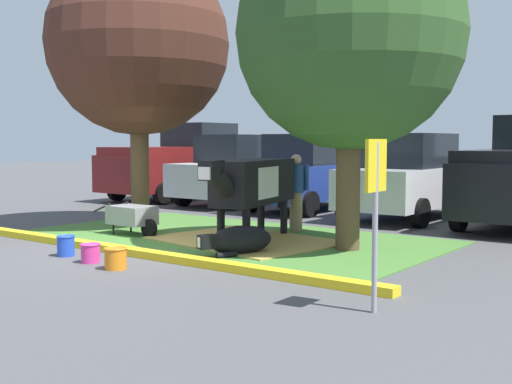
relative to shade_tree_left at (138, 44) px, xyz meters
The scene contains 18 objects.
ground_plane 4.80m from the shade_tree_left, 41.69° to the right, with size 80.00×80.00×0.00m, color #4C4C4F.
grass_island 4.60m from the shade_tree_left, ahead, with size 7.93×4.49×0.02m, color #477A33.
curb_yellow 5.17m from the shade_tree_left, 44.31° to the right, with size 9.13×0.24×0.12m, color yellow.
hay_bedding 4.93m from the shade_tree_left, ahead, with size 3.20×2.40×0.04m, color tan.
shade_tree_left is the anchor object (origin of this frame).
shade_tree_right 5.01m from the shade_tree_left, ahead, with size 3.79×3.79×5.48m.
cow_holstein 4.19m from the shade_tree_left, ahead, with size 1.19×3.08×1.54m.
calf_lying 5.44m from the shade_tree_left, 19.83° to the right, with size 0.88×1.32×0.48m.
person_handler 4.53m from the shade_tree_left, 25.03° to the left, with size 0.51×0.34×1.58m.
wheelbarrow 3.70m from the shade_tree_left, 49.53° to the right, with size 1.60×0.63×0.63m.
parking_sign 8.26m from the shade_tree_left, 24.24° to the right, with size 0.06×0.44×1.87m.
bucket_blue 5.11m from the shade_tree_left, 62.22° to the right, with size 0.30×0.30×0.33m.
bucket_pink 5.49m from the shade_tree_left, 53.35° to the right, with size 0.31×0.31×0.29m.
bucket_orange 5.88m from the shade_tree_left, 47.12° to the right, with size 0.34×0.34×0.31m.
pickup_truck_maroon 7.47m from the shade_tree_left, 126.38° to the left, with size 2.23×5.41×2.42m.
sedan_silver 6.08m from the shade_tree_left, 105.39° to the left, with size 2.03×4.40×2.02m.
sedan_blue 5.94m from the shade_tree_left, 78.29° to the left, with size 2.03×4.40×2.02m.
hatchback_white 6.94m from the shade_tree_left, 51.42° to the left, with size 2.03×4.40×2.02m.
Camera 1 is at (8.14, -7.53, 1.86)m, focal length 45.15 mm.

